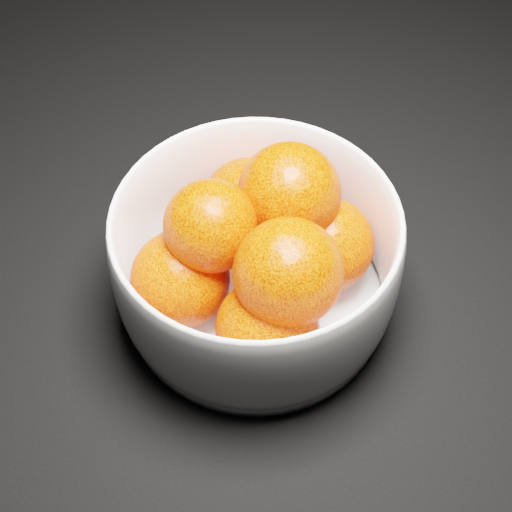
# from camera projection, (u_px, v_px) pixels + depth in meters

# --- Properties ---
(bowl) EXTENTS (0.20, 0.20, 0.10)m
(bowl) POSITION_uv_depth(u_px,v_px,m) (256.00, 260.00, 0.49)
(bowl) COLOR white
(bowl) RESTS_ON ground
(orange_pile) EXTENTS (0.16, 0.17, 0.11)m
(orange_pile) POSITION_uv_depth(u_px,v_px,m) (261.00, 248.00, 0.48)
(orange_pile) COLOR #F23707
(orange_pile) RESTS_ON bowl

